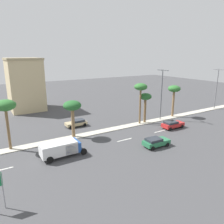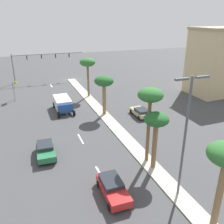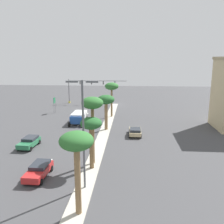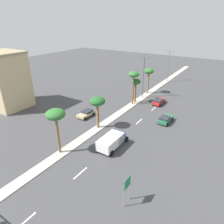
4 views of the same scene
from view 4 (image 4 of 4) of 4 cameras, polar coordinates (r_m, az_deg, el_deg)
The scene contains 20 objects.
ground_plane at distance 47.42m, azimuth 3.79°, elevation 0.78°, with size 160.00×160.00×0.00m, color #424244.
median_curb at distance 55.72m, azimuth 8.83°, elevation 4.31°, with size 1.80×89.66×0.12m, color #B7B2A3.
lane_stripe_mid at distance 25.59m, azimuth -23.24°, elevation -26.40°, with size 0.20×2.80×0.01m, color silver.
lane_stripe_front at distance 29.30m, azimuth -8.81°, elevation -16.48°, with size 0.20×2.80×0.01m, color silver.
lane_stripe_far at distance 34.71m, azimuth 0.55°, elevation -8.80°, with size 0.20×2.80×0.01m, color silver.
lane_stripe_outboard at distance 42.09m, azimuth 7.58°, elevation -2.63°, with size 0.20×2.80×0.01m, color silver.
lane_stripe_trailing at distance 48.69m, azimuth 11.61°, elevation 0.96°, with size 0.20×2.80×0.01m, color silver.
directional_road_sign at distance 23.70m, azimuth 4.29°, elevation -19.82°, with size 0.10×1.32×3.59m.
commercial_building at distance 52.79m, azimuth -27.63°, elevation 7.84°, with size 9.00×7.96×12.69m.
palm_tree_outboard at distance 30.44m, azimuth -15.48°, elevation -0.99°, with size 2.89×2.89×7.32m.
palm_tree_right at distance 37.33m, azimuth -4.13°, elevation 2.63°, with size 2.94×2.94×6.16m.
palm_tree_far at distance 48.04m, azimuth 6.06°, elevation 9.98°, with size 2.52×2.52×8.04m.
palm_tree_center at distance 49.73m, azimuth 6.62°, elevation 8.03°, with size 2.42×2.42×5.97m.
palm_tree_near at distance 56.85m, azimuth 10.22°, elevation 10.79°, with size 2.66×2.66×6.90m.
street_lamp_leading at distance 53.17m, azimuth 8.78°, elevation 10.25°, with size 2.90×0.24×10.42m.
street_lamp_mid at distance 69.94m, azimuth 15.47°, elevation 12.87°, with size 2.90×0.24×9.90m.
sedan_tan_trailing at distance 43.93m, azimuth -7.20°, elevation -0.38°, with size 2.02×4.04×1.28m.
sedan_green_right at distance 42.44m, azimuth 14.69°, elevation -1.91°, with size 2.16×4.14×1.36m.
sedan_red_center at distance 51.20m, azimuth 12.91°, elevation 2.94°, with size 2.03×4.39×1.37m.
box_truck at distance 33.29m, azimuth 0.05°, elevation -7.94°, with size 2.68×5.99×2.09m.
Camera 4 is at (20.78, -3.22, 19.13)m, focal length 32.77 mm.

